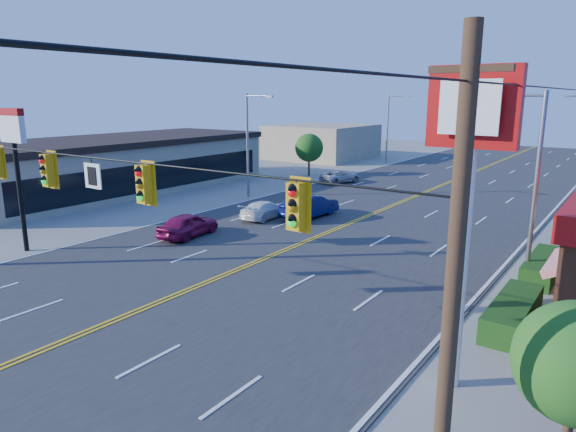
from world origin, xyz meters
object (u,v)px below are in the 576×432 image
Objects in this scene: car_blue at (310,207)px; kfc_pylon at (469,167)px; car_white at (265,211)px; car_silver at (340,177)px; signal_span at (69,190)px; pizza_hut_sign at (15,150)px; car_magenta at (188,226)px.

kfc_pylon is at bearing 137.34° from car_blue.
kfc_pylon reaches higher than car_blue.
car_white reaches higher than car_silver.
car_blue is (-2.88, 18.56, -4.13)m from signal_span.
signal_span is 11.87m from kfc_pylon.
kfc_pylon reaches higher than car_white.
car_white is (-16.16, 12.62, -5.48)m from kfc_pylon.
car_silver is (-19.14, 27.72, -5.49)m from kfc_pylon.
pizza_hut_sign is 1.75× the size of car_white.
kfc_pylon is 2.17× the size of car_white.
signal_span is at bearing 112.63° from car_magenta.
kfc_pylon reaches higher than pizza_hut_sign.
pizza_hut_sign is 14.65m from car_white.
car_white is (-2.17, -1.94, -0.19)m from car_blue.
car_magenta is 8.50m from car_blue.
signal_span is 6.07× the size of car_silver.
signal_span is 11.60m from pizza_hut_sign.
kfc_pylon is 19.01m from car_magenta.
pizza_hut_sign is 1.72× the size of car_magenta.
kfc_pylon is at bearing 140.32° from car_silver.
car_magenta is at bearing 119.02° from signal_span.
car_white is 0.98× the size of car_silver.
signal_span is at bearing -160.22° from kfc_pylon.
pizza_hut_sign is at bearing 65.55° from car_white.
kfc_pylon is at bearing 152.38° from car_magenta.
kfc_pylon is at bearing 19.78° from signal_span.
car_white is at bearing 45.31° from car_blue.
pizza_hut_sign is at bearing 99.81° from car_silver.
car_blue is 14.14m from car_silver.
car_magenta is at bearing 72.76° from car_blue.
car_silver is at bearing 124.62° from kfc_pylon.
pizza_hut_sign is 1.49× the size of car_blue.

